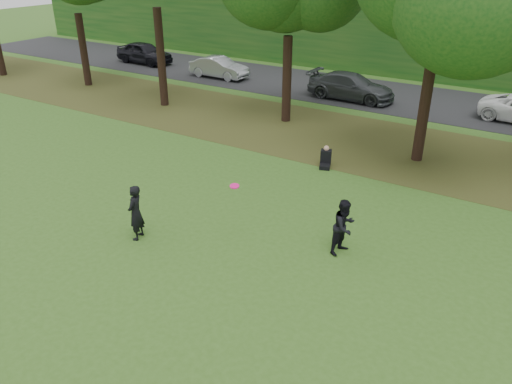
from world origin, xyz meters
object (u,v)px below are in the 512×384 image
player_left (136,213)px  frisbee (234,186)px  player_right (344,227)px  seated_person (326,159)px

player_left → frisbee: (2.66, 1.27, 1.02)m
player_right → frisbee: size_ratio=5.79×
frisbee → seated_person: 6.87m
player_right → seated_person: player_right is taller
player_left → seated_person: (2.46, 7.96, -0.55)m
player_right → player_left: bearing=129.5°
player_left → seated_person: 8.35m
player_left → player_right: size_ratio=1.04×
player_left → frisbee: bearing=98.2°
player_left → player_right: 6.05m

